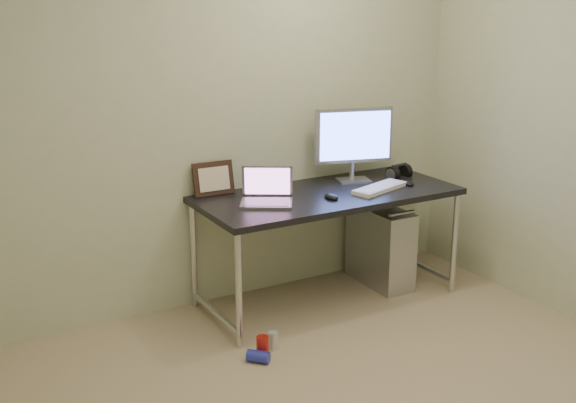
# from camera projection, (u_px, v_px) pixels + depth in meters

# --- Properties ---
(wall_back) EXTENTS (3.50, 0.02, 2.50)m
(wall_back) POSITION_uv_depth(u_px,v_px,m) (225.00, 115.00, 4.60)
(wall_back) COLOR beige
(wall_back) RESTS_ON ground
(desk) EXTENTS (1.72, 0.75, 0.75)m
(desk) POSITION_uv_depth(u_px,v_px,m) (328.00, 203.00, 4.72)
(desk) COLOR black
(desk) RESTS_ON ground
(tower_computer) EXTENTS (0.24, 0.54, 0.59)m
(tower_computer) POSITION_uv_depth(u_px,v_px,m) (380.00, 246.00, 5.10)
(tower_computer) COLOR #B5B5BA
(tower_computer) RESTS_ON ground
(cable_a) EXTENTS (0.01, 0.16, 0.69)m
(cable_a) POSITION_uv_depth(u_px,v_px,m) (352.00, 220.00, 5.27)
(cable_a) COLOR black
(cable_a) RESTS_ON ground
(cable_b) EXTENTS (0.02, 0.11, 0.71)m
(cable_b) POSITION_uv_depth(u_px,v_px,m) (364.00, 222.00, 5.30)
(cable_b) COLOR black
(cable_b) RESTS_ON ground
(can_red) EXTENTS (0.09, 0.09, 0.13)m
(can_red) POSITION_uv_depth(u_px,v_px,m) (262.00, 347.00, 4.11)
(can_red) COLOR #B61B12
(can_red) RESTS_ON ground
(can_white) EXTENTS (0.07, 0.07, 0.11)m
(can_white) POSITION_uv_depth(u_px,v_px,m) (273.00, 341.00, 4.20)
(can_white) COLOR silver
(can_white) RESTS_ON ground
(can_blue) EXTENTS (0.14, 0.14, 0.07)m
(can_blue) POSITION_uv_depth(u_px,v_px,m) (258.00, 357.00, 4.06)
(can_blue) COLOR #2A32B9
(can_blue) RESTS_ON ground
(laptop) EXTENTS (0.40, 0.38, 0.22)m
(laptop) POSITION_uv_depth(u_px,v_px,m) (267.00, 195.00, 4.46)
(laptop) COLOR #ADAEB4
(laptop) RESTS_ON desk
(monitor) EXTENTS (0.53, 0.21, 0.51)m
(monitor) POSITION_uv_depth(u_px,v_px,m) (354.00, 139.00, 4.89)
(monitor) COLOR #ADAEB4
(monitor) RESTS_ON desk
(keyboard) EXTENTS (0.46, 0.27, 0.03)m
(keyboard) POSITION_uv_depth(u_px,v_px,m) (380.00, 188.00, 4.75)
(keyboard) COLOR white
(keyboard) RESTS_ON desk
(mouse_right) EXTENTS (0.09, 0.11, 0.03)m
(mouse_right) POSITION_uv_depth(u_px,v_px,m) (409.00, 183.00, 4.87)
(mouse_right) COLOR black
(mouse_right) RESTS_ON desk
(mouse_left) EXTENTS (0.08, 0.12, 0.04)m
(mouse_left) POSITION_uv_depth(u_px,v_px,m) (331.00, 195.00, 4.55)
(mouse_left) COLOR black
(mouse_left) RESTS_ON desk
(headphones) EXTENTS (0.19, 0.11, 0.12)m
(headphones) POSITION_uv_depth(u_px,v_px,m) (399.00, 173.00, 5.08)
(headphones) COLOR black
(headphones) RESTS_ON desk
(picture_frame) EXTENTS (0.27, 0.08, 0.22)m
(picture_frame) POSITION_uv_depth(u_px,v_px,m) (213.00, 178.00, 4.61)
(picture_frame) COLOR black
(picture_frame) RESTS_ON desk
(webcam) EXTENTS (0.05, 0.04, 0.12)m
(webcam) POSITION_uv_depth(u_px,v_px,m) (257.00, 176.00, 4.76)
(webcam) COLOR silver
(webcam) RESTS_ON desk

